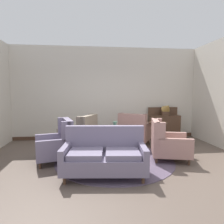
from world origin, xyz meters
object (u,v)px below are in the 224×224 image
Objects in this scene: armchair_near_sideboard at (57,144)px; side_table at (158,132)px; settee at (104,156)px; armchair_back_corner at (80,135)px; porcelain_vase at (115,130)px; coffee_table at (115,140)px; gramophone at (167,109)px; sideboard at (164,125)px; armchair_foreground_right at (134,131)px; armchair_beside_settee at (167,143)px.

armchair_near_sideboard is 1.37× the size of side_table.
armchair_near_sideboard is at bearing 145.15° from settee.
armchair_back_corner is 1.54× the size of side_table.
porcelain_vase is at bearing -151.24° from side_table.
armchair_back_corner reaches higher than armchair_near_sideboard.
coffee_table is 1.72× the size of gramophone.
settee is 3.78m from sideboard.
armchair_foreground_right is at bearing 156.84° from side_table.
armchair_back_corner reaches higher than side_table.
coffee_table is at bearing -138.07° from sideboard.
armchair_near_sideboard is (-1.40, -0.22, -0.00)m from coffee_table.
sideboard reaches higher than armchair_beside_settee.
porcelain_vase is at bearing 78.69° from settee.
armchair_back_corner is at bearing 44.71° from armchair_foreground_right.
settee is 3.80m from gramophone.
settee is at bearing -107.33° from coffee_table.
armchair_near_sideboard is at bearing -160.30° from side_table.
gramophone is (2.06, 1.71, 0.37)m from porcelain_vase.
sideboard reaches higher than side_table.
armchair_near_sideboard reaches higher than settee.
settee is 3.42× the size of gramophone.
armchair_back_corner is 1.08× the size of armchair_beside_settee.
armchair_near_sideboard is 2.52m from armchair_foreground_right.
armchair_foreground_right reaches higher than porcelain_vase.
armchair_foreground_right is 1.57× the size of side_table.
armchair_beside_settee is at bearing -109.55° from sideboard.
gramophone is (2.42, 2.85, 0.67)m from settee.
settee is 1.60× the size of armchair_beside_settee.
armchair_near_sideboard reaches higher than porcelain_vase.
sideboard is 0.59m from gramophone.
porcelain_vase is 0.22× the size of settee.
armchair_beside_settee is (1.24, -0.37, -0.02)m from coffee_table.
settee is at bearing 43.99° from armchair_back_corner.
gramophone reaches higher than settee.
armchair_back_corner is at bearing 144.70° from porcelain_vase.
armchair_beside_settee is (0.48, -1.45, -0.02)m from armchair_foreground_right.
settee is 1.46× the size of armchair_foreground_right.
coffee_table is at bearing 84.16° from armchair_near_sideboard.
armchair_back_corner reaches higher than armchair_foreground_right.
coffee_table is at bearing 85.15° from armchair_foreground_right.
gramophone is at bearing 39.72° from porcelain_vase.
armchair_foreground_right is (1.66, 0.42, 0.00)m from armchair_back_corner.
settee reaches higher than porcelain_vase.
side_table reaches higher than coffee_table.
sideboard is (0.59, 1.02, 0.03)m from side_table.
armchair_beside_settee is 1.18m from side_table.
armchair_beside_settee is at bearing -111.43° from gramophone.
armchair_back_corner is 1.01m from armchair_near_sideboard.
armchair_foreground_right is 0.72m from side_table.
armchair_foreground_right reaches higher than side_table.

